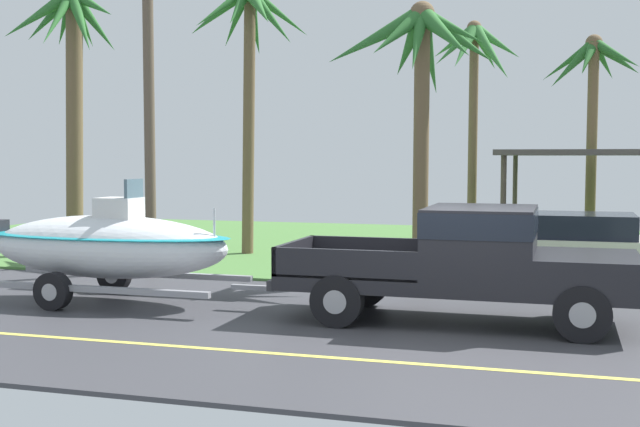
{
  "coord_description": "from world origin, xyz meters",
  "views": [
    {
      "loc": [
        1.6,
        -11.69,
        2.57
      ],
      "look_at": [
        -2.42,
        1.7,
        1.6
      ],
      "focal_mm": 45.73,
      "sensor_mm": 36.0,
      "label": 1
    }
  ],
  "objects_px": {
    "palm_tree_mid": "(72,56)",
    "palm_tree_far_left": "(593,81)",
    "palm_tree_near_right": "(249,37)",
    "palm_tree_far_right": "(421,61)",
    "palm_tree_near_left": "(475,67)",
    "parked_sedan_far": "(580,247)",
    "boat_on_trailer": "(107,246)",
    "utility_pole": "(149,76)",
    "pickup_truck_towing": "(478,258)"
  },
  "relations": [
    {
      "from": "palm_tree_near_left",
      "to": "palm_tree_far_left",
      "type": "bearing_deg",
      "value": 12.51
    },
    {
      "from": "pickup_truck_towing",
      "to": "boat_on_trailer",
      "type": "bearing_deg",
      "value": -180.0
    },
    {
      "from": "parked_sedan_far",
      "to": "palm_tree_mid",
      "type": "distance_m",
      "value": 13.36
    },
    {
      "from": "parked_sedan_far",
      "to": "palm_tree_far_left",
      "type": "height_order",
      "value": "palm_tree_far_left"
    },
    {
      "from": "pickup_truck_towing",
      "to": "palm_tree_far_left",
      "type": "bearing_deg",
      "value": 81.54
    },
    {
      "from": "boat_on_trailer",
      "to": "palm_tree_mid",
      "type": "distance_m",
      "value": 8.43
    },
    {
      "from": "boat_on_trailer",
      "to": "palm_tree_mid",
      "type": "height_order",
      "value": "palm_tree_mid"
    },
    {
      "from": "pickup_truck_towing",
      "to": "utility_pole",
      "type": "bearing_deg",
      "value": 154.37
    },
    {
      "from": "boat_on_trailer",
      "to": "palm_tree_far_right",
      "type": "bearing_deg",
      "value": 41.36
    },
    {
      "from": "palm_tree_near_right",
      "to": "utility_pole",
      "type": "bearing_deg",
      "value": -105.33
    },
    {
      "from": "palm_tree_near_left",
      "to": "palm_tree_mid",
      "type": "bearing_deg",
      "value": -143.85
    },
    {
      "from": "boat_on_trailer",
      "to": "palm_tree_far_left",
      "type": "bearing_deg",
      "value": 57.84
    },
    {
      "from": "pickup_truck_towing",
      "to": "boat_on_trailer",
      "type": "distance_m",
      "value": 6.5
    },
    {
      "from": "parked_sedan_far",
      "to": "palm_tree_near_left",
      "type": "relative_size",
      "value": 0.67
    },
    {
      "from": "palm_tree_far_right",
      "to": "palm_tree_far_left",
      "type": "bearing_deg",
      "value": 68.42
    },
    {
      "from": "utility_pole",
      "to": "pickup_truck_towing",
      "type": "bearing_deg",
      "value": -25.63
    },
    {
      "from": "palm_tree_near_left",
      "to": "palm_tree_mid",
      "type": "relative_size",
      "value": 0.95
    },
    {
      "from": "utility_pole",
      "to": "palm_tree_mid",
      "type": "bearing_deg",
      "value": 147.53
    },
    {
      "from": "palm_tree_near_left",
      "to": "palm_tree_far_left",
      "type": "distance_m",
      "value": 3.56
    },
    {
      "from": "parked_sedan_far",
      "to": "palm_tree_near_right",
      "type": "height_order",
      "value": "palm_tree_near_right"
    },
    {
      "from": "boat_on_trailer",
      "to": "palm_tree_far_left",
      "type": "relative_size",
      "value": 0.93
    },
    {
      "from": "palm_tree_near_left",
      "to": "palm_tree_near_right",
      "type": "xyz_separation_m",
      "value": [
        -5.2,
        -5.58,
        0.33
      ]
    },
    {
      "from": "palm_tree_near_left",
      "to": "parked_sedan_far",
      "type": "bearing_deg",
      "value": -67.93
    },
    {
      "from": "palm_tree_far_left",
      "to": "palm_tree_far_right",
      "type": "relative_size",
      "value": 1.09
    },
    {
      "from": "pickup_truck_towing",
      "to": "parked_sedan_far",
      "type": "xyz_separation_m",
      "value": [
        1.58,
        5.33,
        -0.34
      ]
    },
    {
      "from": "palm_tree_near_right",
      "to": "palm_tree_mid",
      "type": "xyz_separation_m",
      "value": [
        -4.35,
        -1.4,
        -0.49
      ]
    },
    {
      "from": "parked_sedan_far",
      "to": "palm_tree_mid",
      "type": "relative_size",
      "value": 0.64
    },
    {
      "from": "pickup_truck_towing",
      "to": "palm_tree_near_left",
      "type": "relative_size",
      "value": 0.83
    },
    {
      "from": "palm_tree_far_left",
      "to": "utility_pole",
      "type": "relative_size",
      "value": 0.75
    },
    {
      "from": "parked_sedan_far",
      "to": "palm_tree_near_left",
      "type": "xyz_separation_m",
      "value": [
        -3.02,
        7.45,
        4.66
      ]
    },
    {
      "from": "palm_tree_near_left",
      "to": "palm_tree_near_right",
      "type": "relative_size",
      "value": 0.94
    },
    {
      "from": "palm_tree_near_right",
      "to": "palm_tree_mid",
      "type": "relative_size",
      "value": 1.0
    },
    {
      "from": "parked_sedan_far",
      "to": "palm_tree_mid",
      "type": "bearing_deg",
      "value": 177.86
    },
    {
      "from": "boat_on_trailer",
      "to": "palm_tree_near_left",
      "type": "xyz_separation_m",
      "value": [
        5.07,
        12.77,
        4.33
      ]
    },
    {
      "from": "pickup_truck_towing",
      "to": "palm_tree_far_left",
      "type": "xyz_separation_m",
      "value": [
        2.01,
        13.54,
        3.86
      ]
    },
    {
      "from": "palm_tree_near_left",
      "to": "palm_tree_far_right",
      "type": "bearing_deg",
      "value": -91.49
    },
    {
      "from": "palm_tree_far_left",
      "to": "palm_tree_near_left",
      "type": "bearing_deg",
      "value": -167.49
    },
    {
      "from": "boat_on_trailer",
      "to": "palm_tree_far_right",
      "type": "xyz_separation_m",
      "value": [
        4.84,
        4.26,
        3.55
      ]
    },
    {
      "from": "palm_tree_far_right",
      "to": "palm_tree_near_right",
      "type": "bearing_deg",
      "value": 149.53
    },
    {
      "from": "palm_tree_near_right",
      "to": "palm_tree_far_right",
      "type": "distance_m",
      "value": 5.88
    },
    {
      "from": "boat_on_trailer",
      "to": "palm_tree_far_left",
      "type": "height_order",
      "value": "palm_tree_far_left"
    },
    {
      "from": "palm_tree_near_right",
      "to": "palm_tree_far_right",
      "type": "xyz_separation_m",
      "value": [
        4.98,
        -2.93,
        -1.11
      ]
    },
    {
      "from": "pickup_truck_towing",
      "to": "parked_sedan_far",
      "type": "bearing_deg",
      "value": 73.43
    },
    {
      "from": "parked_sedan_far",
      "to": "palm_tree_mid",
      "type": "xyz_separation_m",
      "value": [
        -12.57,
        0.47,
        4.5
      ]
    },
    {
      "from": "palm_tree_near_left",
      "to": "palm_tree_near_right",
      "type": "distance_m",
      "value": 7.64
    },
    {
      "from": "utility_pole",
      "to": "palm_tree_near_left",
      "type": "bearing_deg",
      "value": 55.93
    },
    {
      "from": "pickup_truck_towing",
      "to": "palm_tree_near_right",
      "type": "bearing_deg",
      "value": 132.68
    },
    {
      "from": "palm_tree_mid",
      "to": "palm_tree_far_left",
      "type": "bearing_deg",
      "value": 30.78
    },
    {
      "from": "palm_tree_near_left",
      "to": "palm_tree_mid",
      "type": "height_order",
      "value": "palm_tree_mid"
    },
    {
      "from": "utility_pole",
      "to": "palm_tree_far_right",
      "type": "bearing_deg",
      "value": 5.9
    }
  ]
}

